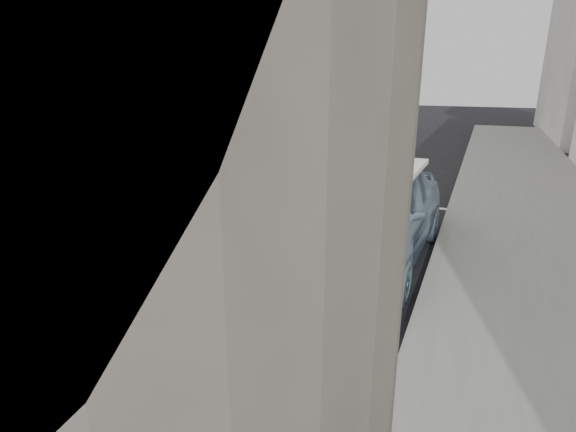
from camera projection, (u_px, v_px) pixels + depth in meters
name	position (u px, v px, depth m)	size (l,w,h in m)	color
ground	(134.00, 401.00, 3.47)	(80.00, 80.00, 0.00)	black
sidewalk	(573.00, 350.00, 3.99)	(2.80, 40.00, 0.15)	slate
pline_front	(380.00, 202.00, 8.98)	(3.00, 0.12, 0.01)	silver
pline_side	(230.00, 251.00, 6.44)	(0.12, 7.00, 0.01)	silver
retro_coupe	(372.00, 213.00, 6.06)	(1.62, 3.81, 1.28)	#7491AA
cat	(337.00, 306.00, 4.70)	(0.28, 0.43, 0.23)	brown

